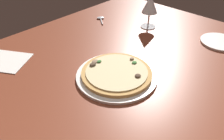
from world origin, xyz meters
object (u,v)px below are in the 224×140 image
pizza_main (117,74)px  wine_glass_near (150,5)px  side_plate (220,42)px  spoon (101,19)px  paper_menu (3,61)px

pizza_main → wine_glass_near: wine_glass_near is taller
side_plate → spoon: (17.93, -56.72, 0.01)cm
pizza_main → spoon: (-31.42, -39.75, -0.72)cm
wine_glass_near → spoon: 27.84cm
pizza_main → spoon: 50.68cm
side_plate → paper_menu: bearing=-37.9°
side_plate → wine_glass_near: bearing=-76.0°
side_plate → paper_menu: (72.16, -56.11, -0.30)cm
wine_glass_near → paper_menu: (63.93, -23.22, -10.95)cm
wine_glass_near → paper_menu: bearing=-20.0°
pizza_main → paper_menu: (22.81, -39.14, -1.03)cm
wine_glass_near → paper_menu: wine_glass_near is taller
spoon → paper_menu: bearing=0.6°
paper_menu → spoon: (-54.23, -0.61, 0.31)cm
side_plate → spoon: 59.49cm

